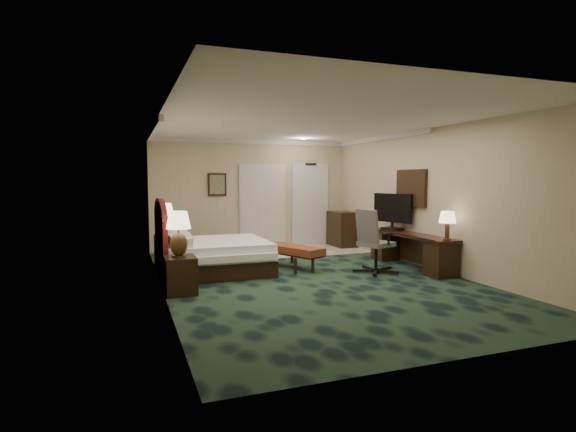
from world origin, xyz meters
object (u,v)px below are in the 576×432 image
object	(u,v)px
bed_bench	(294,257)
desk_chair	(376,241)
minibar	(342,229)
tv	(392,212)
bed	(215,256)
nightstand_far	(167,250)
lamp_far	(165,220)
desk	(410,250)
lamp_near	(179,234)
nightstand_near	(181,275)

from	to	relation	value
bed_bench	desk_chair	size ratio (longest dim) A/B	1.09
bed_bench	minibar	size ratio (longest dim) A/B	1.45
tv	minibar	bearing A→B (deg)	74.87
bed	nightstand_far	size ratio (longest dim) A/B	3.11
bed	desk_chair	distance (m)	2.99
bed	lamp_far	size ratio (longest dim) A/B	2.90
desk_chair	minibar	world-z (taller)	desk_chair
nightstand_far	tv	distance (m)	4.70
tv	minibar	distance (m)	2.34
desk_chair	minibar	xyz separation A→B (m)	(0.90, 3.18, -0.15)
tv	desk_chair	bearing A→B (deg)	-151.53
desk_chair	tv	bearing A→B (deg)	25.05
bed_bench	minibar	xyz separation A→B (m)	(2.18, 2.25, 0.23)
tv	desk	bearing A→B (deg)	-107.64
lamp_near	tv	xyz separation A→B (m)	(4.53, 1.25, 0.14)
lamp_far	desk_chair	distance (m)	4.14
lamp_near	desk	world-z (taller)	lamp_near
bed	lamp_near	xyz separation A→B (m)	(-0.81, -1.40, 0.61)
bed	lamp_near	distance (m)	1.73
desk_chair	lamp_far	bearing A→B (deg)	130.86
bed_bench	desk_chair	world-z (taller)	desk_chair
lamp_far	desk_chair	bearing A→B (deg)	-29.68
lamp_far	bed_bench	size ratio (longest dim) A/B	0.50
bed_bench	nightstand_near	bearing A→B (deg)	-176.21
nightstand_near	minibar	xyz separation A→B (m)	(4.47, 3.47, 0.17)
tv	minibar	world-z (taller)	tv
lamp_near	tv	distance (m)	4.70
lamp_near	bed_bench	size ratio (longest dim) A/B	0.53
nightstand_near	desk_chair	xyz separation A→B (m)	(3.57, 0.30, 0.31)
nightstand_near	nightstand_far	distance (m)	2.39
bed_bench	desk	distance (m)	2.30
bed_bench	tv	xyz separation A→B (m)	(2.21, -0.01, 0.83)
nightstand_far	tv	bearing A→B (deg)	-14.67
bed	desk_chair	world-z (taller)	desk_chair
nightstand_near	lamp_near	xyz separation A→B (m)	(-0.02, -0.04, 0.63)
bed_bench	minibar	world-z (taller)	minibar
desk	desk_chair	world-z (taller)	desk_chair
lamp_far	desk_chair	xyz separation A→B (m)	(3.58, -2.04, -0.33)
nightstand_far	lamp_near	xyz separation A→B (m)	(-0.04, -2.43, 0.61)
lamp_far	desk_chair	size ratio (longest dim) A/B	0.55
desk	desk_chair	xyz separation A→B (m)	(-0.92, -0.23, 0.26)
nightstand_far	lamp_near	size ratio (longest dim) A/B	0.88
tv	lamp_near	bearing A→B (deg)	179.43
lamp_far	desk	distance (m)	4.88
nightstand_far	lamp_far	xyz separation A→B (m)	(-0.03, -0.05, 0.63)
lamp_near	minibar	size ratio (longest dim) A/B	0.77
lamp_far	desk_chair	world-z (taller)	lamp_far
bed	lamp_near	bearing A→B (deg)	-120.22
lamp_near	bed_bench	xyz separation A→B (m)	(2.31, 1.26, -0.69)
lamp_near	desk_chair	distance (m)	3.62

